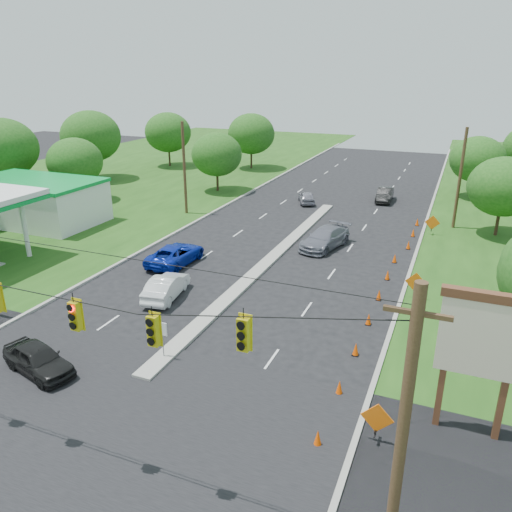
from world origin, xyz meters
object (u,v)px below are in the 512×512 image
at_px(pylon_sign, 489,343).
at_px(blue_pickup, 176,254).
at_px(white_sedan, 166,287).
at_px(gas_station, 23,200).
at_px(black_sedan, 38,359).

distance_m(pylon_sign, blue_pickup, 23.71).
bearing_deg(white_sedan, gas_station, -31.10).
distance_m(pylon_sign, black_sedan, 19.74).
relative_size(pylon_sign, black_sedan, 1.46).
bearing_deg(gas_station, white_sedan, -21.88).
xyz_separation_m(pylon_sign, black_sedan, (-19.16, -3.47, -3.28)).
distance_m(pylon_sign, white_sedan, 19.31).
relative_size(white_sedan, blue_pickup, 0.83).
xyz_separation_m(white_sedan, blue_pickup, (-2.51, 5.31, 0.01)).
xyz_separation_m(black_sedan, white_sedan, (1.11, 9.52, 0.02)).
xyz_separation_m(gas_station, white_sedan, (19.91, -8.00, -1.84)).
relative_size(pylon_sign, white_sedan, 1.37).
bearing_deg(black_sedan, blue_pickup, 20.40).
xyz_separation_m(black_sedan, blue_pickup, (-1.40, 14.83, 0.03)).
height_order(gas_station, pylon_sign, pylon_sign).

